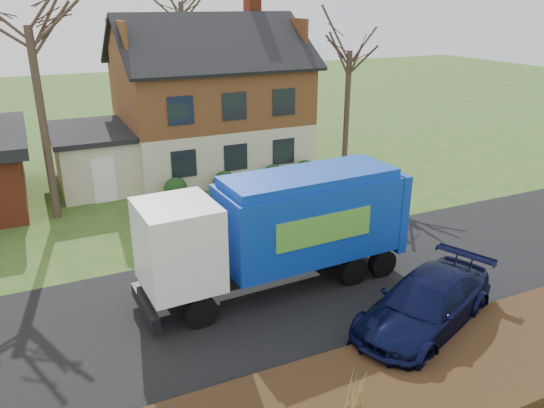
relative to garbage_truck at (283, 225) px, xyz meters
name	(u,v)px	position (x,y,z in m)	size (l,w,h in m)	color
ground	(295,290)	(0.21, -0.43, -2.13)	(120.00, 120.00, 0.00)	#2D521B
road	(295,290)	(0.21, -0.43, -2.12)	(80.00, 7.00, 0.02)	black
mulch_verge	(398,389)	(0.21, -5.73, -1.98)	(80.00, 3.50, 0.30)	black
main_house	(200,95)	(1.70, 13.48, 1.90)	(12.95, 8.95, 9.26)	beige
garbage_truck	(283,225)	(0.00, 0.00, 0.00)	(8.73, 2.70, 3.70)	black
silver_sedan	(244,227)	(-0.04, 3.20, -1.32)	(1.72, 4.93, 1.62)	#A1A3A8
navy_wagon	(425,305)	(2.51, -3.83, -1.37)	(2.15, 5.29, 1.53)	black
tree_front_east	(351,29)	(8.34, 9.59, 5.22)	(3.26, 3.26, 9.04)	#3F2E26
grass_clump_mid	(358,392)	(-1.18, -6.08, -1.31)	(0.37, 0.31, 1.04)	olive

